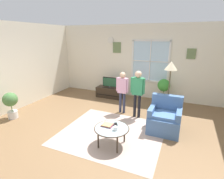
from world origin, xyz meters
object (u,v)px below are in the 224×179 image
Objects in this scene: potted_plant_by_window at (163,90)px; floor_lamp at (171,72)px; television at (110,82)px; person_pink_shirt at (122,88)px; armchair at (165,119)px; person_green_shirt at (138,89)px; tv_stand at (110,92)px; remote_near_books at (114,124)px; remote_near_cup at (116,124)px; potted_plant_corner at (11,102)px; coffee_table at (112,129)px; book_stack at (107,125)px; cup at (115,128)px.

floor_lamp is (0.30, -1.45, 0.91)m from potted_plant_by_window.
television is 1.51m from person_pink_shirt.
person_pink_shirt is (-1.36, 0.62, 0.48)m from armchair.
person_pink_shirt is (-0.51, 0.13, -0.06)m from person_green_shirt.
television is 0.42× the size of person_green_shirt.
tv_stand is 7.42× the size of remote_near_books.
potted_plant_by_window is at bearing 5.12° from tv_stand.
television is 0.66× the size of potted_plant_by_window.
potted_plant_corner is (-3.22, -0.09, 0.06)m from remote_near_cup.
potted_plant_by_window is at bearing 77.88° from coffee_table.
potted_plant_by_window is (0.66, 2.92, 0.07)m from remote_near_books.
potted_plant_corner is at bearing -149.68° from person_pink_shirt.
person_pink_shirt is (-0.39, 1.57, 0.38)m from remote_near_books.
television is 0.75× the size of potted_plant_corner.
television is at bearing 115.81° from remote_near_books.
potted_plant_by_window reaches higher than potted_plant_corner.
television is (0.00, -0.00, 0.41)m from tv_stand.
person_pink_shirt is at bearing -127.78° from potted_plant_by_window.
television is at bearing 138.03° from person_green_shirt.
person_green_shirt is (0.08, 1.42, 0.44)m from remote_near_cup.
armchair is at bearing 44.89° from remote_near_cup.
book_stack is 0.31× the size of potted_plant_corner.
remote_near_cup is 2.96m from potted_plant_by_window.
person_green_shirt is 1.00m from floor_lamp.
book_stack is 0.19× the size of person_pink_shirt.
coffee_table is 5.41× the size of remote_near_cup.
remote_near_cup is 0.08× the size of floor_lamp.
television reaches higher than cup.
armchair is at bearing -88.83° from floor_lamp.
person_pink_shirt is at bearing -51.40° from tv_stand.
coffee_table is 5.41× the size of remote_near_books.
television is 3.28m from cup.
tv_stand is 0.62× the size of floor_lamp.
armchair is 6.21× the size of remote_near_cup.
tv_stand is at bearing 150.80° from floor_lamp.
floor_lamp reaches higher than person_pink_shirt.
person_green_shirt reaches higher than television.
book_stack is at bearing -99.04° from person_green_shirt.
remote_near_cup is (1.36, -2.71, -0.18)m from television.
person_pink_shirt reaches higher than potted_plant_corner.
person_green_shirt is at bearing 24.56° from potted_plant_corner.
remote_near_cup is at bearing 36.46° from book_stack.
person_pink_shirt reaches higher than remote_near_cup.
person_pink_shirt reaches higher than tv_stand.
armchair reaches higher than remote_near_books.
armchair is 1.00× the size of potted_plant_by_window.
potted_plant_by_window is at bearing 52.22° from person_pink_shirt.
potted_plant_by_window reaches higher than armchair.
remote_near_cup is at bearing -93.17° from person_green_shirt.
coffee_table is at bearing -102.12° from potted_plant_by_window.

